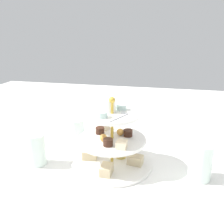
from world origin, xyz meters
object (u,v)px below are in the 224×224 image
at_px(water_glass_short_left, 77,128).
at_px(water_glass_mid_back, 37,149).
at_px(tiered_serving_stand, 112,145).
at_px(teacup_with_saucer, 110,125).
at_px(water_glass_tall_right, 201,162).
at_px(butter_knife_right, 165,135).

height_order(water_glass_short_left, water_glass_mid_back, water_glass_mid_back).
relative_size(tiered_serving_stand, teacup_with_saucer, 3.00).
relative_size(water_glass_tall_right, water_glass_mid_back, 1.05).
height_order(water_glass_tall_right, water_glass_short_left, water_glass_tall_right).
distance_m(tiered_serving_stand, butter_knife_right, 0.33).
bearing_deg(butter_knife_right, water_glass_short_left, 53.74).
bearing_deg(water_glass_mid_back, water_glass_tall_right, -86.60).
bearing_deg(teacup_with_saucer, butter_knife_right, -90.91).
bearing_deg(tiered_serving_stand, teacup_with_saucer, 14.17).
xyz_separation_m(tiered_serving_stand, butter_knife_right, (0.28, -0.17, -0.07)).
bearing_deg(tiered_serving_stand, water_glass_tall_right, -94.87).
relative_size(teacup_with_saucer, butter_knife_right, 0.53).
relative_size(tiered_serving_stand, water_glass_mid_back, 2.51).
height_order(water_glass_tall_right, water_glass_mid_back, water_glass_tall_right).
height_order(water_glass_tall_right, butter_knife_right, water_glass_tall_right).
distance_m(tiered_serving_stand, teacup_with_saucer, 0.29).
bearing_deg(water_glass_mid_back, teacup_with_saucer, -27.18).
height_order(tiered_serving_stand, butter_knife_right, tiered_serving_stand).
bearing_deg(tiered_serving_stand, water_glass_short_left, 45.26).
bearing_deg(water_glass_short_left, tiered_serving_stand, -134.74).
distance_m(water_glass_tall_right, water_glass_mid_back, 0.52).
bearing_deg(water_glass_tall_right, butter_knife_right, 19.09).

